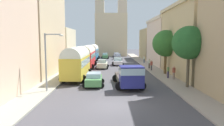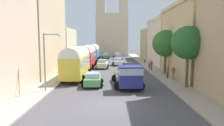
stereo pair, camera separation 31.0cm
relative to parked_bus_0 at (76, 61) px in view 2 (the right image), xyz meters
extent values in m
plane|color=#4A484D|center=(4.67, 15.76, -2.34)|extent=(154.00, 154.00, 0.00)
cube|color=#99988A|center=(-2.58, 15.76, -2.27)|extent=(2.50, 70.00, 0.14)
cube|color=#A09387|center=(11.92, 15.76, -2.27)|extent=(2.50, 70.00, 0.14)
cube|color=beige|center=(-6.32, 4.56, 4.21)|extent=(4.99, 13.83, 13.09)
cube|color=beige|center=(-6.15, 17.76, 1.43)|extent=(4.65, 10.90, 7.53)
cube|color=tan|center=(16.05, 2.03, 2.44)|extent=(5.75, 13.87, 9.56)
cube|color=tan|center=(16.05, 2.03, 7.45)|extent=(6.33, 13.87, 0.48)
cube|color=beige|center=(15.44, 16.35, 2.16)|extent=(4.54, 14.01, 8.99)
cube|color=beige|center=(15.44, 16.35, 6.94)|extent=(4.99, 14.01, 0.58)
cube|color=tan|center=(15.76, 30.23, 1.73)|extent=(5.16, 11.86, 8.13)
cube|color=beige|center=(4.67, 42.15, 4.47)|extent=(10.22, 6.19, 13.62)
cube|color=beige|center=(1.10, 40.60, 6.54)|extent=(2.80, 2.80, 17.76)
cube|color=beige|center=(8.25, 40.60, 6.54)|extent=(2.80, 2.80, 17.76)
cube|color=gold|center=(0.00, 0.00, -0.58)|extent=(2.64, 8.61, 2.52)
cylinder|color=silver|center=(0.00, 0.00, 0.68)|extent=(2.59, 8.43, 2.43)
cube|color=#99B7C6|center=(0.00, 0.00, -0.02)|extent=(2.68, 7.92, 0.81)
cylinder|color=black|center=(-1.13, 2.68, -1.84)|extent=(1.00, 0.35, 1.00)
cylinder|color=black|center=(1.23, 2.63, -1.84)|extent=(1.00, 0.35, 1.00)
cylinder|color=black|center=(-1.23, -2.63, -1.84)|extent=(1.00, 0.35, 1.00)
cylinder|color=black|center=(1.13, -2.68, -1.84)|extent=(1.00, 0.35, 1.00)
cube|color=red|center=(0.04, 11.78, -0.60)|extent=(2.51, 9.39, 2.47)
cylinder|color=silver|center=(0.04, 11.78, 0.63)|extent=(2.46, 9.20, 2.34)
cube|color=#99B7C6|center=(0.04, 11.78, -0.06)|extent=(2.55, 8.64, 0.79)
cylinder|color=black|center=(-1.06, 14.70, -1.84)|extent=(1.00, 0.35, 1.00)
cylinder|color=black|center=(1.21, 14.67, -1.84)|extent=(1.00, 0.35, 1.00)
cylinder|color=black|center=(-1.13, 8.90, -1.84)|extent=(1.00, 0.35, 1.00)
cylinder|color=black|center=(1.14, 8.87, -1.84)|extent=(1.00, 0.35, 1.00)
cube|color=#3A83BB|center=(-0.04, 26.43, -0.63)|extent=(2.43, 8.47, 2.42)
cylinder|color=silver|center=(-0.04, 26.43, 0.58)|extent=(2.38, 8.30, 2.26)
cube|color=#99B7C6|center=(-0.04, 26.43, -0.10)|extent=(2.47, 7.80, 0.77)
cylinder|color=black|center=(-1.10, 29.06, -1.84)|extent=(1.00, 0.35, 1.00)
cylinder|color=black|center=(1.09, 29.03, -1.84)|extent=(1.00, 0.35, 1.00)
cylinder|color=black|center=(-1.18, 23.83, -1.84)|extent=(1.00, 0.35, 1.00)
cylinder|color=black|center=(1.01, 23.79, -1.84)|extent=(1.00, 0.35, 1.00)
cube|color=navy|center=(6.48, -6.54, -0.85)|extent=(2.40, 2.19, 2.07)
cube|color=#99B7C6|center=(6.48, -6.54, -0.27)|extent=(2.45, 2.27, 0.66)
cube|color=#4D423F|center=(6.28, -2.79, -1.61)|extent=(2.58, 5.55, 0.55)
ellipsoid|color=beige|center=(6.64, -2.91, -1.08)|extent=(0.84, 0.70, 0.53)
ellipsoid|color=beige|center=(6.49, -3.51, -1.11)|extent=(0.74, 0.90, 0.45)
ellipsoid|color=silver|center=(6.56, -1.25, -1.07)|extent=(1.01, 0.89, 0.54)
ellipsoid|color=beige|center=(6.29, -1.08, -0.67)|extent=(0.99, 0.95, 0.56)
ellipsoid|color=beige|center=(5.86, -1.70, -0.71)|extent=(0.99, 0.91, 0.52)
cylinder|color=black|center=(7.61, -6.20, -1.89)|extent=(0.90, 0.31, 0.90)
cylinder|color=black|center=(5.33, -6.32, -1.89)|extent=(0.90, 0.31, 0.90)
cylinder|color=black|center=(7.36, -1.70, -1.89)|extent=(0.90, 0.32, 0.90)
cylinder|color=black|center=(5.08, -1.83, -1.89)|extent=(0.90, 0.32, 0.90)
cube|color=silver|center=(5.93, 15.49, -1.73)|extent=(1.80, 4.13, 0.68)
cube|color=#A0C3C9|center=(5.93, 15.49, -1.09)|extent=(1.57, 2.15, 0.59)
cylinder|color=black|center=(6.82, 14.22, -2.04)|extent=(0.60, 0.21, 0.60)
cylinder|color=black|center=(5.06, 14.21, -2.04)|extent=(0.60, 0.21, 0.60)
cylinder|color=black|center=(6.80, 16.77, -2.04)|extent=(0.60, 0.21, 0.60)
cylinder|color=black|center=(5.04, 16.76, -2.04)|extent=(0.60, 0.21, 0.60)
cube|color=gray|center=(6.38, 28.06, -1.70)|extent=(1.81, 4.28, 0.75)
cube|color=#A3B4CE|center=(6.38, 28.06, -1.06)|extent=(1.50, 2.26, 0.53)
cylinder|color=black|center=(7.24, 26.81, -2.04)|extent=(0.60, 0.21, 0.60)
cylinder|color=black|center=(5.70, 26.71, -2.04)|extent=(0.60, 0.21, 0.60)
cylinder|color=black|center=(7.07, 29.40, -2.04)|extent=(0.60, 0.21, 0.60)
cylinder|color=black|center=(5.53, 29.30, -2.04)|extent=(0.60, 0.21, 0.60)
cube|color=silver|center=(6.27, 36.29, -1.74)|extent=(1.82, 3.78, 0.66)
cube|color=#A1B4CE|center=(6.27, 36.29, -1.16)|extent=(1.50, 2.01, 0.51)
cylinder|color=black|center=(6.95, 35.09, -2.04)|extent=(0.60, 0.21, 0.60)
cylinder|color=black|center=(5.41, 35.21, -2.04)|extent=(0.60, 0.21, 0.60)
cylinder|color=black|center=(7.12, 37.37, -2.04)|extent=(0.60, 0.21, 0.60)
cylinder|color=black|center=(5.58, 37.48, -2.04)|extent=(0.60, 0.21, 0.60)
cube|color=#559852|center=(2.57, -4.14, -1.70)|extent=(1.83, 3.98, 0.74)
cube|color=#9DB7D1|center=(2.57, -4.14, -1.10)|extent=(1.57, 2.08, 0.47)
cylinder|color=black|center=(1.67, -2.94, -2.04)|extent=(0.60, 0.21, 0.60)
cylinder|color=black|center=(3.40, -2.90, -2.04)|extent=(0.60, 0.21, 0.60)
cylinder|color=black|center=(1.73, -5.38, -2.04)|extent=(0.60, 0.21, 0.60)
cylinder|color=black|center=(3.46, -5.34, -2.04)|extent=(0.60, 0.21, 0.60)
cube|color=beige|center=(2.95, 10.64, -1.68)|extent=(1.84, 4.25, 0.78)
cube|color=#A4BEC0|center=(2.95, 10.64, -1.00)|extent=(1.57, 2.23, 0.58)
cylinder|color=black|center=(2.16, 11.97, -2.04)|extent=(0.60, 0.21, 0.60)
cylinder|color=black|center=(3.85, 11.91, -2.04)|extent=(0.60, 0.21, 0.60)
cylinder|color=black|center=(2.06, 9.37, -2.04)|extent=(0.60, 0.21, 0.60)
cylinder|color=black|center=(3.75, 9.31, -2.04)|extent=(0.60, 0.21, 0.60)
cube|color=#529253|center=(2.95, 31.54, -1.69)|extent=(1.67, 4.25, 0.77)
cube|color=#9CBBD3|center=(2.95, 31.54, -1.05)|extent=(1.42, 2.23, 0.51)
cylinder|color=black|center=(2.14, 32.82, -2.04)|extent=(0.60, 0.21, 0.60)
cylinder|color=black|center=(3.67, 32.87, -2.04)|extent=(0.60, 0.21, 0.60)
cylinder|color=black|center=(2.23, 30.21, -2.04)|extent=(0.60, 0.21, 0.60)
cylinder|color=black|center=(3.76, 30.27, -2.04)|extent=(0.60, 0.21, 0.60)
cylinder|color=#51464D|center=(11.20, 7.08, -2.27)|extent=(0.21, 0.21, 0.14)
cylinder|color=#51464D|center=(11.20, 7.08, -1.78)|extent=(0.35, 0.35, 0.84)
cylinder|color=#964133|center=(11.20, 7.08, -1.05)|extent=(0.54, 0.54, 0.62)
sphere|color=tan|center=(11.20, 7.08, -0.63)|extent=(0.21, 0.21, 0.21)
cylinder|color=#433C3B|center=(11.30, 9.54, -2.27)|extent=(0.21, 0.21, 0.14)
cylinder|color=#433C3B|center=(11.30, 9.54, -1.74)|extent=(0.33, 0.33, 0.92)
cylinder|color=silver|center=(11.30, 9.54, -1.00)|extent=(0.51, 0.51, 0.56)
sphere|color=tan|center=(11.30, 9.54, -0.61)|extent=(0.23, 0.23, 0.23)
cylinder|color=gray|center=(12.44, -1.04, -2.27)|extent=(0.21, 0.21, 0.14)
cylinder|color=gray|center=(12.44, -1.04, -1.76)|extent=(0.31, 0.31, 0.88)
cylinder|color=brown|center=(12.44, -1.04, -1.03)|extent=(0.47, 0.47, 0.58)
sphere|color=tan|center=(12.44, -1.04, -0.63)|extent=(0.22, 0.22, 0.22)
cylinder|color=#2C2A4D|center=(12.01, 0.02, -2.27)|extent=(0.19, 0.19, 0.14)
cylinder|color=#2C2A4D|center=(12.01, 0.02, -1.75)|extent=(0.30, 0.30, 0.89)
cylinder|color=#587845|center=(12.01, 0.02, -1.04)|extent=(0.47, 0.47, 0.53)
sphere|color=tan|center=(12.01, 0.02, -0.67)|extent=(0.22, 0.22, 0.22)
cylinder|color=navy|center=(11.86, 18.62, -2.27)|extent=(0.19, 0.19, 0.14)
cylinder|color=navy|center=(11.86, 18.62, -1.80)|extent=(0.26, 0.26, 0.80)
cylinder|color=beige|center=(11.86, 18.62, -1.09)|extent=(0.40, 0.40, 0.62)
sphere|color=tan|center=(11.86, 18.62, -0.66)|extent=(0.24, 0.24, 0.24)
cylinder|color=gray|center=(-1.83, -7.10, 0.53)|extent=(0.16, 0.16, 5.74)
cylinder|color=gray|center=(-1.06, -7.10, 3.30)|extent=(1.54, 0.11, 0.11)
ellipsoid|color=silver|center=(-0.29, -7.10, 3.20)|extent=(0.44, 0.28, 0.20)
cylinder|color=brown|center=(12.57, -5.41, -0.58)|extent=(0.30, 0.30, 3.52)
sphere|color=#255C28|center=(12.57, -5.41, 2.49)|extent=(3.49, 3.49, 3.49)
cylinder|color=brown|center=(12.57, 3.69, -0.76)|extent=(0.40, 0.40, 3.16)
sphere|color=#2C6128|center=(12.57, 3.69, 2.29)|extent=(3.92, 3.92, 3.92)
camera|label=1|loc=(4.38, -27.16, 2.72)|focal=33.54mm
camera|label=2|loc=(4.69, -27.16, 2.72)|focal=33.54mm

